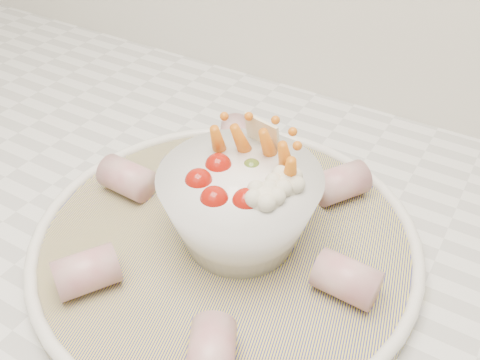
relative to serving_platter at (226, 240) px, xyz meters
The scene contains 3 objects.
serving_platter is the anchor object (origin of this frame).
veggie_bowl 0.05m from the serving_platter, 24.16° to the left, with size 0.15×0.15×0.11m.
cured_meat_rolls 0.02m from the serving_platter, 90.00° to the right, with size 0.30×0.31×0.04m.
Camera 1 is at (0.07, 1.13, 1.30)m, focal length 40.00 mm.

